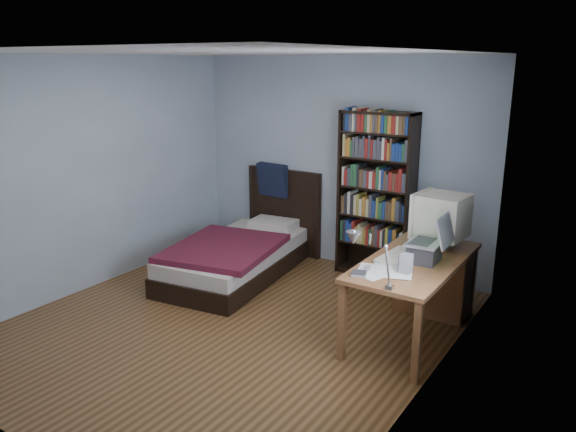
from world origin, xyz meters
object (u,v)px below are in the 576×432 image
object	(u,v)px
bed	(241,252)
crt_monitor	(440,217)
keyboard	(396,256)
soda_can	(413,245)
speaker	(406,264)
desk_lamp	(360,244)
bookshelf	(376,196)
laptop	(426,249)
desk	(430,277)

from	to	relation	value
bed	crt_monitor	bearing A→B (deg)	2.77
keyboard	soda_can	distance (m)	0.27
keyboard	speaker	distance (m)	0.39
crt_monitor	speaker	bearing A→B (deg)	-89.04
desk_lamp	bookshelf	xyz separation A→B (m)	(-0.90, 2.28, -0.22)
speaker	bookshelf	xyz separation A→B (m)	(-0.99, 1.56, 0.14)
laptop	bed	world-z (taller)	laptop
speaker	crt_monitor	bearing A→B (deg)	95.33
desk_lamp	speaker	size ratio (longest dim) A/B	3.20
laptop	soda_can	distance (m)	0.29
laptop	bookshelf	size ratio (longest dim) A/B	0.23
desk	crt_monitor	distance (m)	0.61
laptop	speaker	xyz separation A→B (m)	(-0.04, -0.37, -0.03)
desk	soda_can	distance (m)	0.46
desk	desk_lamp	world-z (taller)	desk_lamp
keyboard	speaker	xyz separation A→B (m)	(0.21, -0.31, 0.07)
bookshelf	desk_lamp	bearing A→B (deg)	-68.40
laptop	desk_lamp	bearing A→B (deg)	-96.61
bookshelf	bed	bearing A→B (deg)	-148.85
crt_monitor	bookshelf	xyz separation A→B (m)	(-0.97, 0.69, -0.06)
speaker	desk_lamp	bearing A→B (deg)	-92.43
desk	bookshelf	xyz separation A→B (m)	(-0.93, 0.74, 0.54)
laptop	speaker	bearing A→B (deg)	-96.25
keyboard	speaker	size ratio (longest dim) A/B	2.74
desk_lamp	keyboard	bearing A→B (deg)	97.13
keyboard	bed	bearing A→B (deg)	172.51
bookshelf	bed	size ratio (longest dim) A/B	0.88
bookshelf	laptop	bearing A→B (deg)	-49.22
soda_can	crt_monitor	bearing A→B (deg)	63.34
crt_monitor	keyboard	xyz separation A→B (m)	(-0.20, -0.55, -0.27)
laptop	bookshelf	world-z (taller)	bookshelf
desk_lamp	speaker	xyz separation A→B (m)	(0.09, 0.72, -0.36)
laptop	keyboard	bearing A→B (deg)	-167.88
crt_monitor	soda_can	distance (m)	0.40
desk	bed	distance (m)	2.27
desk_lamp	bookshelf	size ratio (longest dim) A/B	0.29
soda_can	bookshelf	size ratio (longest dim) A/B	0.06
desk	keyboard	xyz separation A→B (m)	(-0.16, -0.50, 0.33)
speaker	keyboard	bearing A→B (deg)	128.69
soda_can	bookshelf	bearing A→B (deg)	130.06
desk	bookshelf	distance (m)	1.30
crt_monitor	desk_lamp	size ratio (longest dim) A/B	0.92
crt_monitor	desk_lamp	distance (m)	1.59
bookshelf	bed	world-z (taller)	bookshelf
soda_can	bed	size ratio (longest dim) A/B	0.06
crt_monitor	bookshelf	bearing A→B (deg)	144.47
crt_monitor	bookshelf	size ratio (longest dim) A/B	0.27
keyboard	bed	xyz separation A→B (m)	(-2.10, 0.44, -0.49)
crt_monitor	laptop	world-z (taller)	crt_monitor
laptop	keyboard	distance (m)	0.28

